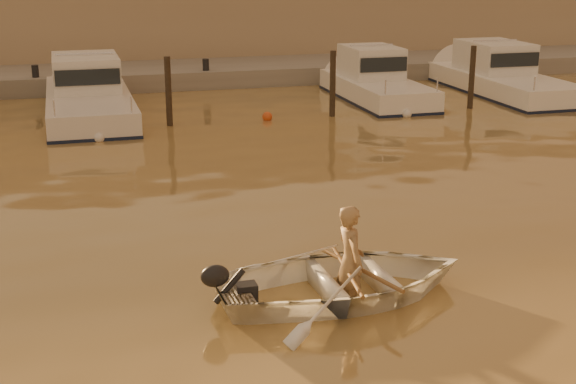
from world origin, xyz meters
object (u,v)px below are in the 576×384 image
object	(u,v)px
waterfront_building	(131,10)
moored_boat_5	(503,76)
moored_boat_2	(88,95)
dinghy	(344,280)
person	(350,261)
moored_boat_4	(377,82)

from	to	relation	value
waterfront_building	moored_boat_5	bearing A→B (deg)	-42.64
moored_boat_2	moored_boat_5	xyz separation A→B (m)	(14.33, 0.00, 0.00)
dinghy	moored_boat_2	size ratio (longest dim) A/B	0.46
person	waterfront_building	size ratio (longest dim) A/B	0.04
person	moored_boat_4	size ratio (longest dim) A/B	0.26
moored_boat_2	waterfront_building	bearing A→B (deg)	77.76
moored_boat_2	moored_boat_4	world-z (taller)	same
dinghy	moored_boat_5	world-z (taller)	moored_boat_5
person	moored_boat_5	bearing A→B (deg)	-38.82
dinghy	person	distance (m)	0.30
person	moored_boat_2	bearing A→B (deg)	9.84
moored_boat_4	waterfront_building	size ratio (longest dim) A/B	0.14
moored_boat_2	waterfront_building	size ratio (longest dim) A/B	0.18
moored_boat_5	waterfront_building	bearing A→B (deg)	137.36
person	moored_boat_2	size ratio (longest dim) A/B	0.21
dinghy	person	xyz separation A→B (m)	(0.10, 0.00, 0.28)
moored_boat_5	waterfront_building	world-z (taller)	waterfront_building
person	moored_boat_4	world-z (taller)	moored_boat_4
dinghy	moored_boat_2	distance (m)	15.25
waterfront_building	dinghy	bearing A→B (deg)	-88.62
moored_boat_4	waterfront_building	world-z (taller)	waterfront_building
person	moored_boat_5	xyz separation A→B (m)	(11.22, 14.94, 0.07)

